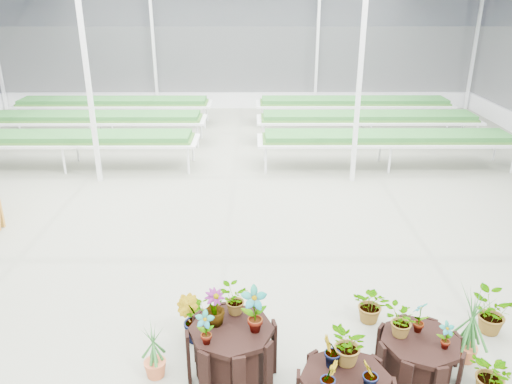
{
  "coord_description": "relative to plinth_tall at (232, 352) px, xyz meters",
  "views": [
    {
      "loc": [
        0.65,
        -7.13,
        4.2
      ],
      "look_at": [
        0.69,
        0.05,
        1.3
      ],
      "focal_mm": 35.0,
      "sensor_mm": 36.0,
      "label": 1
    }
  ],
  "objects": [
    {
      "name": "plinth_low",
      "position": [
        2.2,
        0.1,
        -0.12
      ],
      "size": [
        1.12,
        1.12,
        0.43
      ],
      "primitive_type": "cylinder",
      "rotation": [
        0.0,
        0.0,
        0.19
      ],
      "color": "black",
      "rests_on": "ground"
    },
    {
      "name": "nursery_benches",
      "position": [
        -0.4,
        9.7,
        0.08
      ],
      "size": [
        16.0,
        7.0,
        0.84
      ],
      "primitive_type": null,
      "color": "silver",
      "rests_on": "ground"
    },
    {
      "name": "nursery_plants",
      "position": [
        1.27,
        0.23,
        0.11
      ],
      "size": [
        4.79,
        3.0,
        1.24
      ],
      "color": "#255C25",
      "rests_on": "ground"
    },
    {
      "name": "plinth_tall",
      "position": [
        0.0,
        0.0,
        0.0
      ],
      "size": [
        1.17,
        1.17,
        0.68
      ],
      "primitive_type": "cylinder",
      "rotation": [
        0.0,
        0.0,
        0.2
      ],
      "color": "black",
      "rests_on": "ground"
    },
    {
      "name": "steel_frame",
      "position": [
        -0.4,
        2.5,
        1.91
      ],
      "size": [
        18.0,
        24.0,
        4.5
      ],
      "primitive_type": null,
      "color": "silver",
      "rests_on": "ground"
    },
    {
      "name": "greenhouse_shell",
      "position": [
        -0.4,
        2.5,
        1.91
      ],
      "size": [
        18.0,
        24.0,
        4.5
      ],
      "primitive_type": null,
      "color": "white",
      "rests_on": "ground"
    },
    {
      "name": "ground_plane",
      "position": [
        -0.4,
        2.5,
        -0.34
      ],
      "size": [
        24.0,
        24.0,
        0.0
      ],
      "primitive_type": "plane",
      "color": "gray",
      "rests_on": "ground"
    }
  ]
}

